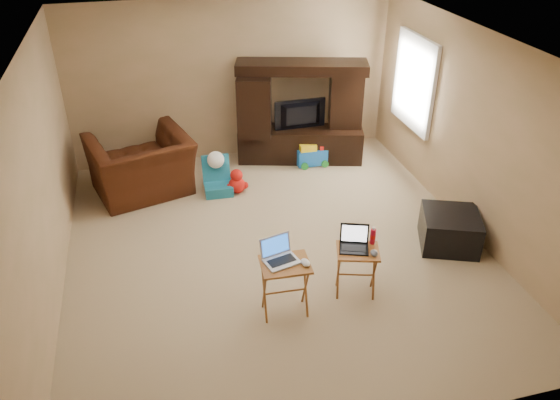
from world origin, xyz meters
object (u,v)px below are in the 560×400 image
object	(u,v)px
plush_toy	(237,181)
tray_table_right	(356,272)
laptop_right	(355,240)
recliner	(142,166)
television	(302,116)
laptop_left	(282,252)
entertainment_center	(301,113)
water_bottle	(373,236)
push_toy	(312,153)
mouse_left	(305,263)
mouse_right	(374,253)
tray_table_left	(285,288)
child_rocker	(218,177)
ottoman	(450,230)

from	to	relation	value
plush_toy	tray_table_right	world-z (taller)	tray_table_right
plush_toy	laptop_right	world-z (taller)	laptop_right
recliner	plush_toy	bearing A→B (deg)	149.49
television	laptop_left	world-z (taller)	television
entertainment_center	tray_table_right	distance (m)	3.37
water_bottle	push_toy	bearing A→B (deg)	84.63
recliner	push_toy	world-z (taller)	recliner
tray_table_right	mouse_left	xyz separation A→B (m)	(-0.64, -0.18, 0.38)
push_toy	tray_table_right	world-z (taller)	tray_table_right
mouse_right	laptop_left	bearing A→B (deg)	177.57
tray_table_left	tray_table_right	bearing A→B (deg)	10.36
mouse_left	laptop_left	bearing A→B (deg)	155.56
tray_table_left	mouse_right	bearing A→B (deg)	2.22
recliner	child_rocker	distance (m)	1.09
plush_toy	laptop_left	bearing A→B (deg)	-90.17
plush_toy	push_toy	world-z (taller)	push_toy
child_rocker	push_toy	bearing A→B (deg)	21.13
mouse_right	water_bottle	distance (m)	0.22
child_rocker	mouse_left	size ratio (longest dim) A/B	4.05
recliner	laptop_left	distance (m)	3.22
recliner	ottoman	xyz separation A→B (m)	(3.61, -2.28, -0.21)
laptop_left	child_rocker	bearing A→B (deg)	81.06
television	water_bottle	distance (m)	3.20
mouse_left	water_bottle	xyz separation A→B (m)	(0.83, 0.26, -0.00)
ottoman	water_bottle	distance (m)	1.43
mouse_left	water_bottle	bearing A→B (deg)	17.24
tray_table_left	laptop_right	world-z (taller)	laptop_right
plush_toy	laptop_left	xyz separation A→B (m)	(-0.01, -2.58, 0.58)
mouse_left	mouse_right	xyz separation A→B (m)	(0.77, 0.06, -0.07)
mouse_right	laptop_right	bearing A→B (deg)	140.60
tray_table_right	water_bottle	xyz separation A→B (m)	(0.19, 0.08, 0.38)
laptop_left	water_bottle	size ratio (longest dim) A/B	1.89
laptop_left	water_bottle	distance (m)	1.07
push_toy	laptop_right	bearing A→B (deg)	-99.14
laptop_right	mouse_left	distance (m)	0.63
entertainment_center	plush_toy	xyz separation A→B (m)	(-1.19, -0.81, -0.61)
ottoman	water_bottle	world-z (taller)	water_bottle
plush_toy	mouse_left	bearing A→B (deg)	-85.47
push_toy	water_bottle	bearing A→B (deg)	-94.94
child_rocker	entertainment_center	bearing A→B (deg)	30.18
water_bottle	mouse_right	bearing A→B (deg)	-107.95
plush_toy	mouse_right	distance (m)	2.83
tray_table_right	water_bottle	size ratio (longest dim) A/B	3.25
recliner	laptop_left	size ratio (longest dim) A/B	3.94
laptop_right	water_bottle	distance (m)	0.24
ottoman	mouse_right	world-z (taller)	mouse_right
push_toy	mouse_left	bearing A→B (deg)	-108.38
laptop_right	laptop_left	bearing A→B (deg)	-152.97
tray_table_right	mouse_right	bearing A→B (deg)	-25.83
plush_toy	push_toy	distance (m)	1.45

